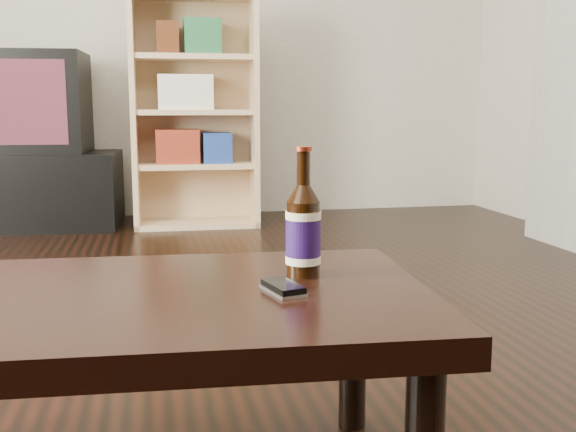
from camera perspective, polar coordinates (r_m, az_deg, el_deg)
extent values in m
cube|color=black|center=(1.78, -15.03, -15.18)|extent=(5.00, 6.00, 0.01)
cube|color=#B7ADA1|center=(4.68, -13.54, 16.63)|extent=(5.00, 0.02, 2.70)
cube|color=black|center=(4.39, -21.51, 2.05)|extent=(1.17, 0.64, 0.45)
cube|color=black|center=(4.36, -21.91, 8.90)|extent=(0.82, 0.55, 0.59)
cube|color=#9E1600|center=(4.12, -22.76, 8.87)|extent=(0.65, 0.05, 0.48)
cube|color=tan|center=(4.15, -12.91, 8.56)|extent=(0.04, 0.34, 1.39)
cube|color=tan|center=(4.17, -2.93, 8.77)|extent=(0.04, 0.34, 1.39)
cube|color=tan|center=(4.20, -7.70, -0.59)|extent=(0.76, 0.36, 0.03)
cube|color=tan|center=(4.30, -7.99, 8.71)|extent=(0.75, 0.05, 1.39)
cube|color=tan|center=(4.16, -7.81, 4.28)|extent=(0.69, 0.33, 0.03)
cube|color=tan|center=(4.15, -7.91, 8.70)|extent=(0.69, 0.33, 0.03)
cube|color=tan|center=(4.16, -8.00, 13.12)|extent=(0.69, 0.33, 0.03)
cube|color=maroon|center=(4.13, -9.32, 5.84)|extent=(0.26, 0.22, 0.20)
cube|color=navy|center=(4.14, -6.05, 5.77)|extent=(0.18, 0.22, 0.18)
cube|color=white|center=(4.12, -8.68, 10.31)|extent=(0.33, 0.22, 0.20)
cube|color=#23653A|center=(4.15, -7.27, 14.77)|extent=(0.22, 0.22, 0.20)
cube|color=#4E250F|center=(4.14, -10.16, 14.57)|extent=(0.13, 0.22, 0.18)
cube|color=black|center=(1.23, -12.93, -7.55)|extent=(1.09, 0.68, 0.05)
cylinder|color=black|center=(1.56, 5.51, -11.49)|extent=(0.07, 0.07, 0.34)
cylinder|color=black|center=(1.30, 1.29, -1.94)|extent=(0.07, 0.07, 0.15)
cylinder|color=#210C45|center=(1.30, 1.29, -1.82)|extent=(0.07, 0.07, 0.09)
cylinder|color=beige|center=(1.29, 1.30, 0.08)|extent=(0.07, 0.07, 0.02)
cylinder|color=beige|center=(1.31, 1.29, -3.69)|extent=(0.07, 0.07, 0.02)
cone|color=black|center=(1.29, 1.31, 1.93)|extent=(0.07, 0.07, 0.03)
cylinder|color=black|center=(1.28, 1.32, 4.08)|extent=(0.03, 0.03, 0.06)
cylinder|color=maroon|center=(1.28, 1.32, 5.71)|extent=(0.03, 0.03, 0.01)
cube|color=#BDBDC0|center=(1.20, -0.42, -6.35)|extent=(0.07, 0.11, 0.01)
cube|color=black|center=(1.20, -0.42, -6.03)|extent=(0.07, 0.10, 0.01)
cylinder|color=#BDBDC0|center=(1.17, 0.18, -6.08)|extent=(0.02, 0.02, 0.00)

